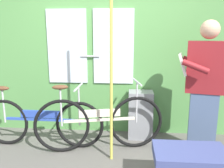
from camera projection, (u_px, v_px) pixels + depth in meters
train_door_wall at (103, 54)px, 3.57m from camera, size 4.03×0.28×2.35m
bicycle_near_door at (41, 122)px, 3.22m from camera, size 1.71×0.44×0.87m
bicycle_leaning_behind at (99, 122)px, 3.12m from camera, size 1.68×0.53×0.93m
passenger_reading_newspaper at (204, 87)px, 2.88m from camera, size 0.61×0.54×1.70m
trash_bin_by_wall at (140, 115)px, 3.51m from camera, size 0.35×0.28×0.71m
handrail_pole at (111, 68)px, 2.71m from camera, size 0.04×0.04×2.31m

